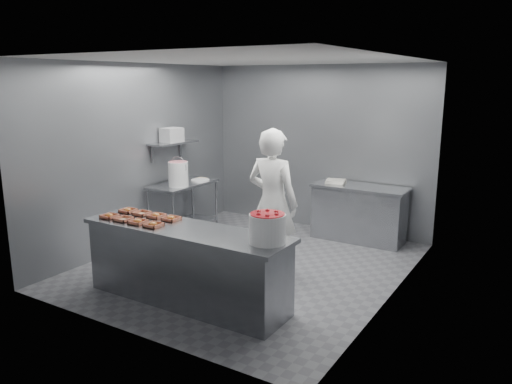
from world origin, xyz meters
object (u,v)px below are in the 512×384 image
service_counter (186,265)px  tray_3 (153,225)px  tray_2 (138,222)px  strawberry_tub (267,227)px  tray_4 (128,210)px  prep_table (184,201)px  back_counter (359,213)px  worker (273,203)px  tray_5 (142,213)px  tray_7 (171,218)px  tray_0 (109,216)px  tray_6 (156,216)px  tray_1 (124,219)px  glaze_bucket (178,174)px  appliance (172,135)px

service_counter → tray_3: size_ratio=13.88×
tray_2 → strawberry_tub: size_ratio=0.49×
tray_2 → tray_4: bearing=147.2°
prep_table → back_counter: 2.87m
tray_4 → worker: size_ratio=0.10×
tray_2 → tray_5: (-0.24, 0.31, -0.00)m
tray_3 → worker: worker is taller
tray_7 → strawberry_tub: size_ratio=0.49×
tray_0 → tray_5: size_ratio=1.00×
tray_7 → tray_0: bearing=-156.7°
tray_4 → tray_0: bearing=-90.0°
tray_6 → tray_7: (0.24, 0.00, 0.00)m
prep_table → tray_0: 2.21m
worker → prep_table: bearing=-17.2°
service_counter → strawberry_tub: bearing=1.7°
tray_0 → tray_2: 0.48m
worker → strawberry_tub: worker is taller
prep_table → tray_5: (0.83, -1.80, 0.33)m
tray_2 → tray_4: (-0.48, 0.31, 0.00)m
back_counter → tray_0: bearing=-119.9°
tray_0 → tray_1: size_ratio=1.00×
tray_7 → strawberry_tub: 1.42m
service_counter → tray_5: (-0.82, 0.15, 0.47)m
tray_5 → tray_7: (0.48, -0.00, 0.00)m
strawberry_tub → glaze_bucket: size_ratio=0.80×
tray_6 → prep_table: bearing=120.8°
tray_0 → strawberry_tub: 2.14m
tray_3 → worker: (0.77, 1.41, 0.06)m
tray_3 → tray_7: size_ratio=1.00×
back_counter → glaze_bucket: 2.96m
tray_6 → tray_2: bearing=-90.0°
tray_5 → glaze_bucket: 1.73m
service_counter → tray_0: tray_0 is taller
tray_5 → glaze_bucket: glaze_bucket is taller
tray_0 → appliance: 2.33m
tray_2 → tray_7: size_ratio=1.00×
tray_3 → tray_7: same height
tray_0 → tray_2: size_ratio=1.00×
tray_7 → glaze_bucket: 1.97m
tray_3 → glaze_bucket: bearing=122.7°
tray_5 → glaze_bucket: bearing=114.9°
tray_1 → tray_3: 0.48m
tray_4 → worker: bearing=36.4°
tray_5 → worker: worker is taller
tray_5 → tray_7: size_ratio=1.00×
worker → tray_7: bearing=56.2°
tray_3 → prep_table: bearing=121.9°
tray_1 → tray_0: bearing=-180.0°
service_counter → tray_6: tray_6 is taller
prep_table → service_counter: bearing=-49.8°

